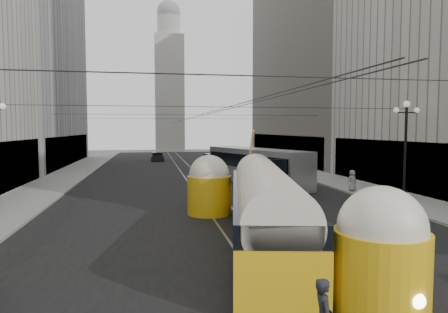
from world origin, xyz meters
name	(u,v)px	position (x,y,z in m)	size (l,w,h in m)	color
road	(193,177)	(0.00, 32.50, 0.00)	(20.00, 85.00, 0.02)	black
sidewalk_left	(69,175)	(-12.00, 36.00, 0.07)	(4.00, 72.00, 0.15)	gray
sidewalk_right	(298,171)	(12.00, 36.00, 0.07)	(4.00, 72.00, 0.15)	gray
rail_left	(185,178)	(-0.75, 32.50, 0.00)	(0.12, 85.00, 0.04)	gray
rail_right	(200,177)	(0.75, 32.50, 0.00)	(0.12, 85.00, 0.04)	gray
building_left_far	(17,51)	(-19.99, 48.00, 14.31)	(12.60, 28.60, 28.60)	#999999
building_right_far	(322,46)	(20.00, 48.00, 16.31)	(12.60, 32.60, 32.60)	#514C47
distant_tower	(169,80)	(0.00, 80.00, 14.97)	(6.00, 6.00, 31.36)	#B2AFA8
lamppost_right_mid	(406,143)	(12.60, 18.00, 3.74)	(1.86, 0.44, 6.37)	black
catenary	(195,116)	(0.12, 31.49, 5.88)	(25.00, 72.00, 0.23)	black
streetcar	(264,206)	(0.50, 9.56, 1.62)	(4.99, 14.92, 3.31)	gold
city_bus	(256,165)	(4.74, 26.52, 1.66)	(6.32, 12.34, 3.02)	#ABADB0
sedan_white_far	(213,161)	(3.72, 43.48, 0.70)	(2.76, 5.13, 1.54)	silver
sedan_dark_far	(158,157)	(-2.97, 53.41, 0.57)	(1.95, 4.09, 1.25)	black
pedestrian_crossing_b	(379,271)	(2.17, 3.98, 0.83)	(0.81, 0.63, 1.66)	beige
pedestrian_sidewalk_right	(352,181)	(10.50, 21.04, 0.92)	(0.75, 0.46, 1.53)	gray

